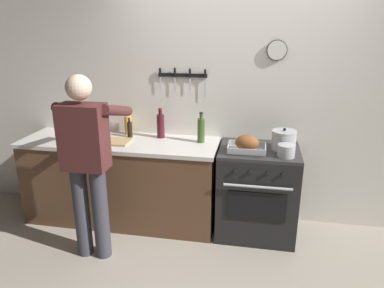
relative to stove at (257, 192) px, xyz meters
The scene contains 13 objects.
wall_back 0.95m from the stove, 121.31° to the left, with size 6.00×0.13×2.60m.
counter_block 1.42m from the stove, behind, with size 2.03×0.65×0.90m.
stove is the anchor object (origin of this frame).
person_cook 1.67m from the stove, 156.13° to the right, with size 0.51×0.63×1.66m.
roasting_pan 0.54m from the stove, 140.71° to the right, with size 0.35×0.26×0.16m.
stock_pot 0.59m from the stove, ahead, with size 0.23×0.23×0.21m.
saucepan 0.58m from the stove, 35.39° to the right, with size 0.16×0.16×0.11m.
cutting_board 1.54m from the stove, behind, with size 0.36×0.24×0.02m, color tan.
bottle_wine_red 1.19m from the stove, 169.94° to the left, with size 0.08×0.08×0.31m.
bottle_olive_oil 0.83m from the stove, behind, with size 0.07×0.07×0.31m.
bottle_cooking_oil 1.53m from the stove, behind, with size 0.08×0.08×0.26m.
bottle_soy_sauce 1.46m from the stove, behind, with size 0.05×0.05×0.21m.
bottle_hot_sauce 1.73m from the stove, behind, with size 0.06×0.06×0.21m.
Camera 1 is at (0.18, -2.31, 2.03)m, focal length 33.57 mm.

